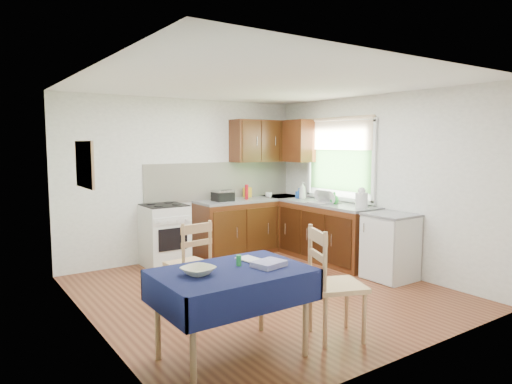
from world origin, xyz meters
TOP-DOWN VIEW (x-y plane):
  - floor at (0.00, 0.00)m, footprint 4.20×4.20m
  - ceiling at (0.00, 0.00)m, footprint 4.00×4.20m
  - wall_back at (0.00, 2.10)m, footprint 4.00×0.02m
  - wall_front at (0.00, -2.10)m, footprint 4.00×0.02m
  - wall_left at (-2.00, 0.00)m, footprint 0.02×4.20m
  - wall_right at (2.00, 0.00)m, footprint 0.02×4.20m
  - base_cabinets at (1.36, 1.26)m, footprint 1.90×2.30m
  - worktop_back at (1.05, 1.80)m, footprint 1.90×0.60m
  - worktop_right at (1.70, 0.65)m, footprint 0.60×1.70m
  - worktop_corner at (1.70, 1.80)m, footprint 0.60×0.60m
  - splashback at (0.65, 2.08)m, footprint 2.70×0.02m
  - upper_cabinets at (1.52, 1.80)m, footprint 1.20×0.85m
  - stove at (-0.50, 1.80)m, footprint 0.60×0.61m
  - window at (1.97, 0.70)m, footprint 0.04×1.48m
  - fridge at (1.70, -0.55)m, footprint 0.58×0.60m
  - corkboard at (-1.97, 0.30)m, footprint 0.04×0.62m
  - dining_table at (-1.21, -1.27)m, footprint 1.26×0.85m
  - chair_far at (-0.93, 0.08)m, footprint 0.46×0.46m
  - chair_near at (-0.25, -1.46)m, footprint 0.60×0.60m
  - toaster at (0.54, 1.75)m, footprint 0.23×0.14m
  - sandwich_press at (0.49, 1.78)m, footprint 0.30×0.26m
  - sauce_bottle at (0.90, 1.72)m, footprint 0.06×0.06m
  - yellow_packet at (1.08, 1.97)m, footprint 0.14×0.10m
  - dish_rack at (1.62, 0.65)m, footprint 0.43×0.33m
  - kettle at (1.71, -0.01)m, footprint 0.17×0.17m
  - cup at (1.34, 1.71)m, footprint 0.12×0.12m
  - soap_bottle_a at (1.70, 1.26)m, footprint 0.15×0.15m
  - soap_bottle_b at (1.71, 1.36)m, footprint 0.09×0.09m
  - soap_bottle_c at (1.69, 0.51)m, footprint 0.17×0.17m
  - plate_bowl at (-1.51, -1.24)m, footprint 0.31×0.31m
  - book at (-1.00, -1.10)m, footprint 0.18×0.23m
  - spice_jar at (-1.10, -1.20)m, footprint 0.05×0.05m
  - tea_towel at (-0.90, -1.37)m, footprint 0.30×0.26m

SIDE VIEW (x-z plane):
  - floor at x=0.00m, z-range 0.00..0.00m
  - base_cabinets at x=1.36m, z-range 0.00..0.86m
  - fridge at x=1.70m, z-range 0.00..0.88m
  - stove at x=-0.50m, z-range 0.00..0.92m
  - chair_far at x=-0.93m, z-range 0.03..0.99m
  - chair_near at x=-0.25m, z-range 0.03..1.08m
  - dining_table at x=-1.21m, z-range 0.28..1.04m
  - book at x=-1.00m, z-range 0.76..0.78m
  - tea_towel at x=-0.90m, z-range 0.76..0.81m
  - plate_bowl at x=-1.51m, z-range 0.76..0.83m
  - spice_jar at x=-1.10m, z-range 0.76..0.86m
  - worktop_back at x=1.05m, z-range 0.86..0.90m
  - worktop_right at x=1.70m, z-range 0.86..0.90m
  - worktop_corner at x=1.70m, z-range 0.86..0.90m
  - dish_rack at x=1.62m, z-range 0.82..1.03m
  - cup at x=1.34m, z-range 0.90..0.99m
  - toaster at x=0.54m, z-range 0.89..1.07m
  - yellow_packet at x=1.08m, z-range 0.90..1.07m
  - sandwich_press at x=0.49m, z-range 0.90..1.07m
  - soap_bottle_b at x=1.71m, z-range 0.90..1.07m
  - soap_bottle_c at x=1.69m, z-range 0.90..1.08m
  - sauce_bottle at x=0.90m, z-range 0.90..1.14m
  - kettle at x=1.71m, z-range 0.88..1.18m
  - soap_bottle_a at x=1.70m, z-range 0.90..1.18m
  - splashback at x=0.65m, z-range 0.90..1.50m
  - wall_back at x=0.00m, z-range 0.00..2.50m
  - wall_front at x=0.00m, z-range 0.00..2.50m
  - wall_left at x=-2.00m, z-range 0.00..2.50m
  - wall_right at x=2.00m, z-range 0.00..2.50m
  - corkboard at x=-1.97m, z-range 1.36..1.83m
  - window at x=1.97m, z-range 1.02..2.28m
  - upper_cabinets at x=1.52m, z-range 1.50..2.20m
  - ceiling at x=0.00m, z-range 2.49..2.51m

